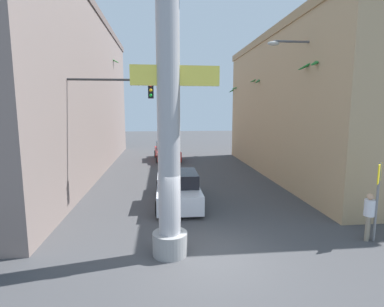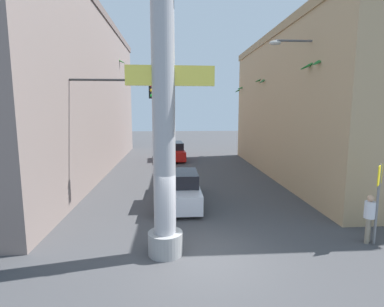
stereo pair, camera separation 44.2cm
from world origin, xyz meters
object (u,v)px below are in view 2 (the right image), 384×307
car_lead (178,188)px  pedestrian_by_sign (369,215)px  street_lamp (313,105)px  car_far (172,151)px  palm_tree_far_left (109,99)px  palm_tree_mid_right (272,110)px  neon_sign_pole (164,92)px  palm_tree_near_right (330,106)px  crossing_sign (378,192)px  palm_tree_far_right (249,110)px  fire_hydrant (41,223)px  traffic_light_mast (89,116)px

car_lead → pedestrian_by_sign: bearing=-37.4°
street_lamp → car_far: street_lamp is taller
palm_tree_far_left → palm_tree_mid_right: (12.68, -5.86, -0.92)m
neon_sign_pole → palm_tree_near_right: bearing=32.5°
crossing_sign → palm_tree_far_right: 18.89m
car_lead → car_far: bearing=91.1°
neon_sign_pole → fire_hydrant: size_ratio=14.33×
fire_hydrant → pedestrian_by_sign: bearing=-7.8°
car_lead → car_far: size_ratio=1.05×
pedestrian_by_sign → fire_hydrant: 11.32m
palm_tree_far_left → palm_tree_mid_right: 14.00m
pedestrian_by_sign → street_lamp: bearing=88.2°
car_lead → palm_tree_near_right: bearing=-2.7°
traffic_light_mast → palm_tree_far_right: (10.87, 13.95, 0.22)m
car_far → palm_tree_far_right: (7.16, 1.49, 3.59)m
street_lamp → car_far: (-6.61, 12.38, -3.87)m
street_lamp → palm_tree_mid_right: (0.55, 7.40, -0.24)m
palm_tree_mid_right → palm_tree_near_right: palm_tree_near_right is taller
car_lead → palm_tree_mid_right: 10.75m
crossing_sign → car_lead: 8.08m
neon_sign_pole → street_lamp: size_ratio=1.35×
car_far → palm_tree_mid_right: (7.16, -4.97, 3.63)m
neon_sign_pole → palm_tree_near_right: neon_sign_pole is taller
street_lamp → crossing_sign: street_lamp is taller
car_far → pedestrian_by_sign: (6.46, -17.09, 0.22)m
street_lamp → car_lead: bearing=179.7°
traffic_light_mast → fire_hydrant: bearing=-108.5°
palm_tree_far_right → fire_hydrant: (-11.91, -17.05, -3.97)m
street_lamp → neon_sign_pole: bearing=-143.6°
car_far → palm_tree_far_right: 8.15m
palm_tree_far_right → street_lamp: bearing=-92.3°
palm_tree_mid_right → neon_sign_pole: bearing=-120.7°
pedestrian_by_sign → car_lead: bearing=142.6°
street_lamp → palm_tree_far_right: (0.56, 13.87, -0.28)m
neon_sign_pole → palm_tree_mid_right: neon_sign_pole is taller
street_lamp → palm_tree_far_left: palm_tree_far_left is taller
crossing_sign → palm_tree_far_right: size_ratio=0.40×
traffic_light_mast → car_far: traffic_light_mast is taller
palm_tree_mid_right → palm_tree_far_left: bearing=155.2°
crossing_sign → palm_tree_near_right: 5.38m
traffic_light_mast → pedestrian_by_sign: traffic_light_mast is taller
car_far → palm_tree_near_right: palm_tree_near_right is taller
palm_tree_far_left → fire_hydrant: 17.19m
traffic_light_mast → palm_tree_far_left: 13.52m
palm_tree_far_right → fire_hydrant: 21.17m
neon_sign_pole → crossing_sign: neon_sign_pole is taller
pedestrian_by_sign → car_far: bearing=110.7°
palm_tree_far_left → neon_sign_pole: bearing=-74.0°
palm_tree_far_right → fire_hydrant: size_ratio=9.34×
traffic_light_mast → crossing_sign: bearing=-24.8°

